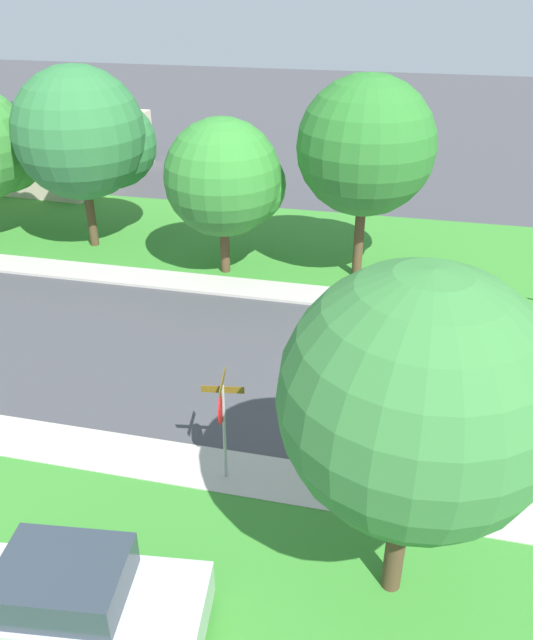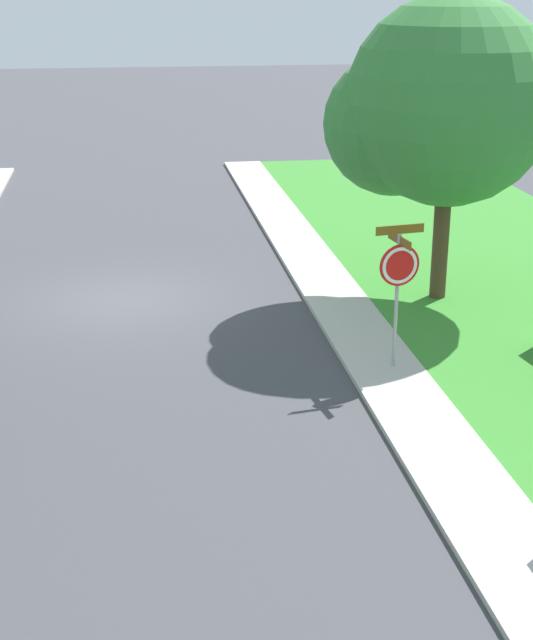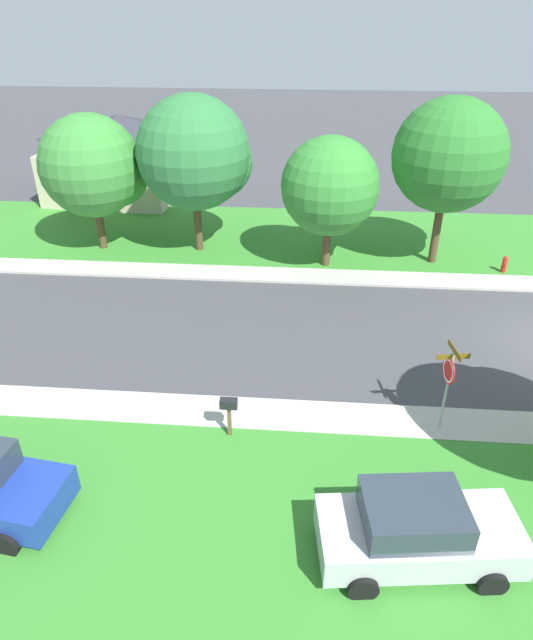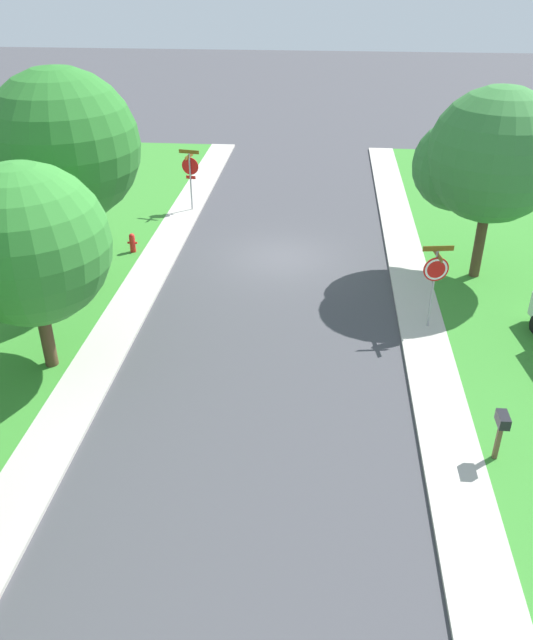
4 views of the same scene
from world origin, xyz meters
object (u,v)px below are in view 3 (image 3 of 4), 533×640
fire_hydrant (504,264)px  mailbox (229,408)px  tree_across_left (333,188)px  stop_sign_far_corner (449,375)px  tree_sidewalk_far (199,155)px  car_silver_across_road (417,530)px  house_right_setback (122,152)px  tree_sidewalk_mid (97,168)px  tree_sidewalk_near (451,158)px

fire_hydrant → mailbox: (-11.42, 10.66, 0.57)m
tree_across_left → fire_hydrant: size_ratio=6.99×
stop_sign_far_corner → tree_sidewalk_far: (12.37, 8.95, 2.60)m
car_silver_across_road → house_right_setback: house_right_setback is taller
tree_across_left → house_right_setback: (10.05, 12.54, -1.19)m
tree_sidewalk_far → mailbox: bearing=-166.9°
car_silver_across_road → tree_across_left: size_ratio=0.77×
car_silver_across_road → tree_sidewalk_mid: bearing=36.8°
tree_across_left → mailbox: size_ratio=4.43×
tree_sidewalk_near → house_right_setback: size_ratio=0.77×
stop_sign_far_corner → mailbox: (-0.78, 5.88, -0.88)m
stop_sign_far_corner → mailbox: stop_sign_far_corner is taller
stop_sign_far_corner → car_silver_across_road: bearing=162.5°
stop_sign_far_corner → tree_sidewalk_mid: size_ratio=0.44×
house_right_setback → mailbox: (-21.85, -9.58, -1.37)m
car_silver_across_road → tree_sidewalk_near: bearing=-11.7°
car_silver_across_road → tree_sidewalk_far: (16.67, 7.60, 3.62)m
tree_across_left → house_right_setback: bearing=51.3°
tree_sidewalk_mid → mailbox: (-12.96, -7.78, -2.87)m
tree_across_left → tree_sidewalk_far: bearing=77.3°
house_right_setback → mailbox: bearing=-156.3°
car_silver_across_road → fire_hydrant: size_ratio=5.40×
fire_hydrant → mailbox: 15.63m
car_silver_across_road → house_right_setback: size_ratio=0.47×
stop_sign_far_corner → car_silver_across_road: 4.62m
tree_across_left → house_right_setback: 16.11m
tree_sidewalk_near → tree_across_left: bearing=98.9°
tree_sidewalk_mid → house_right_setback: bearing=11.4°
car_silver_across_road → tree_sidewalk_mid: (16.47, 12.31, 3.00)m
car_silver_across_road → mailbox: bearing=52.2°
tree_sidewalk_near → mailbox: tree_sidewalk_near is taller
tree_sidewalk_near → tree_across_left: (-0.77, 4.92, -1.18)m
tree_sidewalk_mid → tree_sidewalk_far: (0.19, -4.72, 0.61)m
tree_sidewalk_far → house_right_setback: bearing=36.9°
house_right_setback → stop_sign_far_corner: bearing=-143.7°
stop_sign_far_corner → fire_hydrant: size_ratio=3.34×
fire_hydrant → house_right_setback: bearing=62.7°
house_right_setback → mailbox: 23.90m
stop_sign_far_corner → house_right_setback: 26.13m
tree_sidewalk_mid → house_right_setback: 9.19m
car_silver_across_road → mailbox: 5.73m
stop_sign_far_corner → tree_sidewalk_far: 15.49m
car_silver_across_road → tree_sidewalk_near: size_ratio=0.61×
stop_sign_far_corner → tree_sidewalk_mid: 18.41m
tree_sidewalk_mid → tree_sidewalk_near: 15.69m
car_silver_across_road → fire_hydrant: (14.93, -6.12, -0.44)m
tree_sidewalk_near → mailbox: (-12.57, 7.87, -3.74)m
car_silver_across_road → tree_across_left: bearing=5.9°
tree_sidewalk_mid → tree_across_left: 10.81m
stop_sign_far_corner → tree_across_left: tree_across_left is taller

